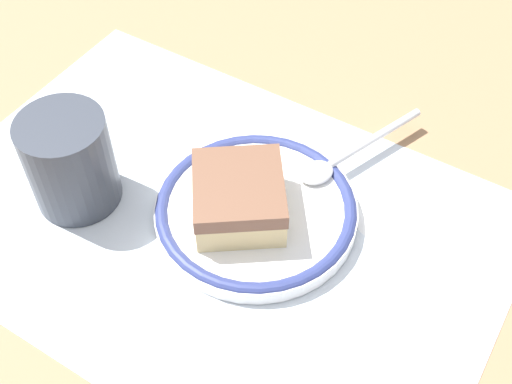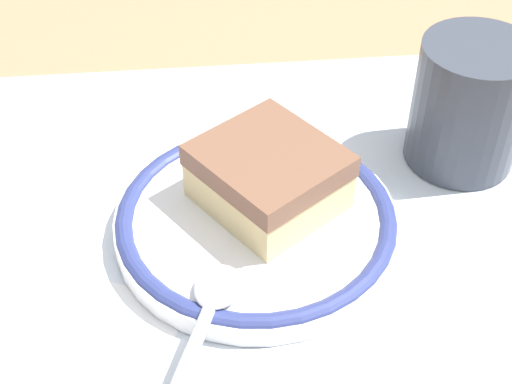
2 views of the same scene
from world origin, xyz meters
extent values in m
plane|color=#9E7551|center=(0.00, 0.00, 0.00)|extent=(2.40, 2.40, 0.00)
cube|color=silver|center=(0.00, 0.00, 0.00)|extent=(0.50, 0.34, 0.00)
cylinder|color=white|center=(0.03, 0.02, 0.01)|extent=(0.18, 0.18, 0.01)
torus|color=navy|center=(0.03, 0.02, 0.01)|extent=(0.18, 0.18, 0.01)
cube|color=beige|center=(0.02, 0.01, 0.03)|extent=(0.11, 0.11, 0.03)
cube|color=brown|center=(0.02, 0.01, 0.05)|extent=(0.11, 0.11, 0.01)
ellipsoid|color=silver|center=(0.06, 0.08, 0.02)|extent=(0.04, 0.04, 0.01)
cylinder|color=silver|center=(0.08, 0.15, 0.02)|extent=(0.05, 0.11, 0.01)
cylinder|color=#383D47|center=(-0.12, -0.04, 0.05)|extent=(0.08, 0.08, 0.09)
cylinder|color=silver|center=(-0.12, -0.04, 0.02)|extent=(0.07, 0.07, 0.05)
cube|color=white|center=(0.15, 0.10, 0.00)|extent=(0.14, 0.14, 0.00)
camera|label=1|loc=(0.22, -0.28, 0.46)|focal=46.28mm
camera|label=2|loc=(0.06, 0.36, 0.34)|focal=52.88mm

